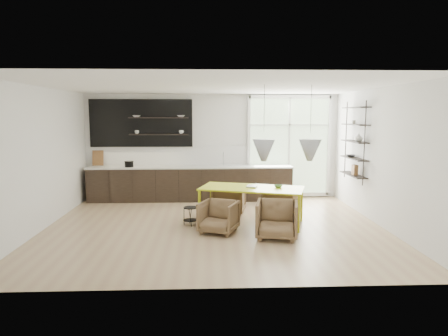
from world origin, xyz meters
The scene contains 11 objects.
room centered at (0.58, 1.10, 1.46)m, with size 7.02×6.01×2.91m.
kitchen_run centered at (-0.69, 2.69, 0.60)m, with size 5.54×0.69×2.75m.
right_shelving centered at (3.36, 1.17, 1.65)m, with size 0.26×1.22×1.90m.
dining_table centered at (0.80, 0.22, 0.74)m, with size 2.35×1.56×0.79m.
armchair_back_left centered at (0.37, 1.12, 0.34)m, with size 0.73×0.75×0.68m, color brown.
armchair_back_right centered at (1.56, 0.74, 0.33)m, with size 0.70×0.72×0.65m, color brown.
armchair_front_left centered at (0.08, -0.42, 0.32)m, with size 0.68×0.70×0.64m, color brown.
armchair_front_right centered at (1.17, -0.81, 0.36)m, with size 0.77×0.79×0.72m, color brown.
wire_stool centered at (-0.51, 0.15, 0.25)m, with size 0.31×0.31×0.39m.
table_book centered at (0.71, 0.33, 0.80)m, with size 0.22×0.29×0.03m, color white.
table_bowl centered at (1.37, 0.20, 0.82)m, with size 0.18×0.18×0.05m, color #608C55.
Camera 1 is at (-0.14, -8.14, 2.34)m, focal length 32.00 mm.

